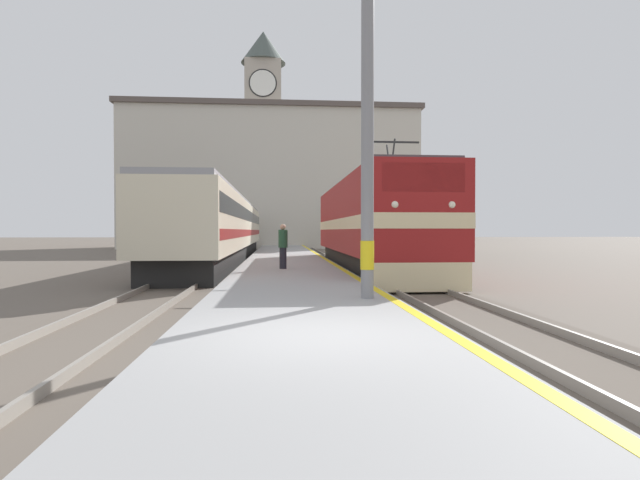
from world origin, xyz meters
The scene contains 10 objects.
ground_plane centered at (0.00, 30.00, 0.00)m, with size 200.00×200.00×0.00m, color #60564C.
platform centered at (0.00, 25.00, 0.18)m, with size 4.04×140.00×0.37m.
rail_track_near centered at (3.50, 25.00, 0.03)m, with size 2.83×140.00×0.16m.
rail_track_far centered at (-3.66, 25.00, 0.03)m, with size 2.84×140.00×0.16m.
locomotive_train centered at (3.50, 14.62, 2.02)m, with size 2.92×16.26×4.93m.
passenger_train centered at (-3.66, 23.57, 1.96)m, with size 2.92×31.12×3.61m.
catenary_mast centered at (1.46, 3.49, 4.40)m, with size 2.41×0.29×8.16m.
person_on_platform centered at (-0.29, 11.70, 1.23)m, with size 0.34×0.34×1.66m.
clock_tower centered at (-2.34, 57.82, 14.56)m, with size 5.66×5.66×27.29m.
station_building centered at (-1.11, 46.15, 7.17)m, with size 29.94×10.08×14.30m.
Camera 1 is at (-0.46, -6.76, 1.77)m, focal length 28.00 mm.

